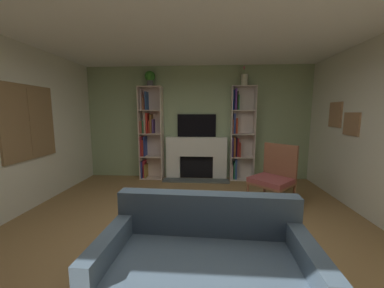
% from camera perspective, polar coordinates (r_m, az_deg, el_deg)
% --- Properties ---
extents(ground_plane, '(6.99, 6.99, 0.00)m').
position_cam_1_polar(ground_plane, '(3.09, -1.57, -23.70)').
color(ground_plane, olive).
extents(wall_back_accent, '(5.55, 0.06, 2.73)m').
position_cam_1_polar(wall_back_accent, '(5.57, 1.23, 5.34)').
color(wall_back_accent, '#94AC81').
rests_on(wall_back_accent, ground_plane).
extents(ceiling, '(5.55, 5.94, 0.06)m').
position_cam_1_polar(ceiling, '(2.87, -1.82, 31.42)').
color(ceiling, white).
rests_on(ceiling, wall_back_accent).
extents(fireplace, '(1.58, 0.50, 1.03)m').
position_cam_1_polar(fireplace, '(5.54, 1.14, -3.33)').
color(fireplace, white).
rests_on(fireplace, ground_plane).
extents(tv, '(0.94, 0.06, 0.55)m').
position_cam_1_polar(tv, '(5.52, 1.19, 4.72)').
color(tv, black).
rests_on(tv, fireplace).
extents(bookshelf_left, '(0.56, 0.33, 2.24)m').
position_cam_1_polar(bookshelf_left, '(5.61, -10.90, 2.85)').
color(bookshelf_left, beige).
rests_on(bookshelf_left, ground_plane).
extents(bookshelf_right, '(0.56, 0.29, 2.24)m').
position_cam_1_polar(bookshelf_right, '(5.51, 11.93, 2.17)').
color(bookshelf_right, silver).
rests_on(bookshelf_right, ground_plane).
extents(potted_plant, '(0.24, 0.24, 0.36)m').
position_cam_1_polar(potted_plant, '(5.61, -10.63, 16.28)').
color(potted_plant, '#55535B').
rests_on(potted_plant, bookshelf_left).
extents(vase_with_flowers, '(0.15, 0.15, 0.44)m').
position_cam_1_polar(vase_with_flowers, '(5.50, 13.16, 15.62)').
color(vase_with_flowers, beige).
rests_on(vase_with_flowers, bookshelf_right).
extents(couch, '(1.78, 0.99, 0.85)m').
position_cam_1_polar(couch, '(2.21, 3.36, -29.42)').
color(couch, '#435566').
rests_on(couch, ground_plane).
extents(armchair, '(0.85, 0.86, 1.07)m').
position_cam_1_polar(armchair, '(4.23, 20.17, -7.42)').
color(armchair, brown).
rests_on(armchair, ground_plane).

